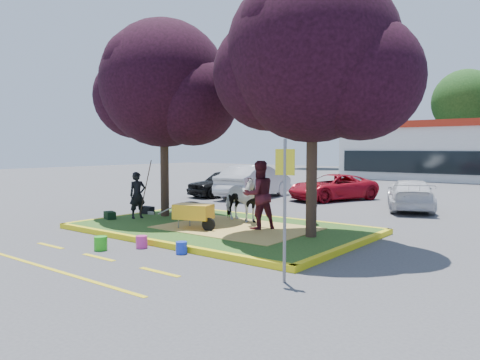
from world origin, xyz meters
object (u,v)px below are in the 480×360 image
Objects in this scene: wheelbarrow at (194,212)px; bucket_blue at (181,248)px; cow at (239,199)px; sign_post at (285,194)px; car_black at (225,183)px; calf at (192,210)px; handler at (137,195)px; bucket_pink at (142,242)px; bucket_green at (101,243)px; car_silver at (255,182)px.

bucket_blue is at bearing -70.78° from wheelbarrow.
sign_post is (4.37, -4.22, 0.76)m from cow.
car_black reaches higher than bucket_blue.
car_black reaches higher than calf.
wheelbarrow is 2.47m from bucket_blue.
wheelbarrow is 5.24m from sign_post.
sign_post is 3.47m from bucket_blue.
handler reaches higher than bucket_pink.
bucket_green is 0.08× the size of car_black.
calf is 3.90m from bucket_pink.
bucket_green is 1.11× the size of bucket_pink.
cow reaches higher than wheelbarrow.
wheelbarrow reaches higher than bucket_green.
calf is 0.49× the size of sign_post.
car_black is (-5.63, 11.35, 0.51)m from bucket_green.
bucket_blue is at bearing -41.67° from car_black.
wheelbarrow reaches higher than bucket_pink.
bucket_green is at bearing -126.47° from bucket_pink.
handler is 0.31× the size of car_silver.
calf is 0.32× the size of car_black.
bucket_pink is at bearing -83.21° from calf.
bucket_pink is 11.85m from car_silver.
handler reaches higher than bucket_green.
cow is 5.06× the size of bucket_green.
bucket_green is (-0.33, -2.86, -0.47)m from wheelbarrow.
sign_post is (4.56, -2.39, 0.98)m from wheelbarrow.
calf is 8.39m from car_black.
bucket_pink is 1.23m from bucket_blue.
calf is at bearing 105.46° from car_silver.
cow is 8.34m from car_silver.
sign_post reaches higher than car_black.
cow is 4.04m from bucket_blue.
bucket_pink is at bearing -172.89° from bucket_blue.
sign_post is 0.66× the size of car_black.
calf is at bearing -36.23° from handler.
cow is 1.12× the size of handler.
car_black is (-4.53, 7.06, 0.25)m from calf.
bucket_blue is at bearing -149.04° from cow.
car_black is at bearing 54.97° from cow.
sign_post is at bearing -51.18° from calf.
sign_post is 0.54× the size of car_silver.
sign_post reaches higher than cow.
sign_post is 7.83× the size of bucket_green.
bucket_pink is at bearing 106.74° from car_silver.
car_black is at bearing 38.02° from handler.
car_silver is (-4.59, 10.91, 0.64)m from bucket_pink.
handler is 8.70m from car_black.
cow is 3.39m from handler.
cow is 1.85m from wheelbarrow.
car_silver is at bearing 108.97° from bucket_green.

